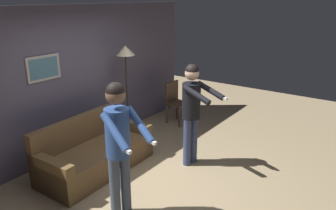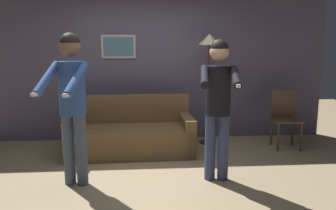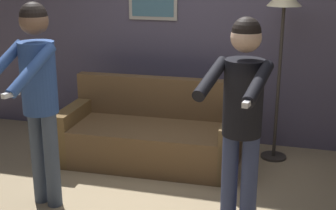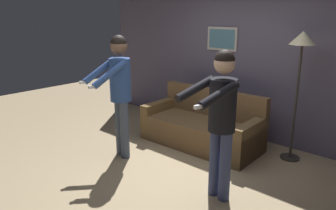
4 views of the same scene
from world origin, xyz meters
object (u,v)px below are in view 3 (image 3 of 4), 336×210
person_standing_left (38,86)px  person_standing_right (242,107)px  couch (151,137)px  torchiere_lamp (283,16)px

person_standing_left → person_standing_right: person_standing_left is taller
person_standing_left → person_standing_right: size_ratio=1.04×
couch → person_standing_left: bearing=-117.9°
couch → torchiere_lamp: 1.88m
couch → torchiere_lamp: (1.29, 0.44, 1.29)m
couch → person_standing_right: person_standing_right is taller
torchiere_lamp → person_standing_right: 1.70m
couch → person_standing_right: 1.77m
person_standing_right → couch: bearing=132.9°
torchiere_lamp → person_standing_left: torchiere_lamp is taller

